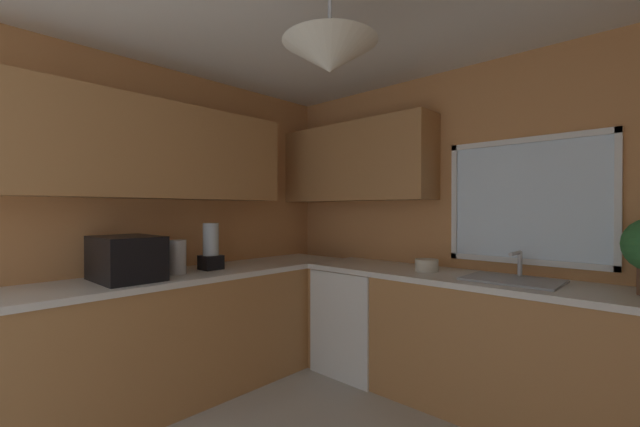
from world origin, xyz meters
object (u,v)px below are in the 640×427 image
object	(u,v)px
dishwasher	(360,319)
blender_appliance	(211,249)
kettle	(177,257)
bowl	(427,265)
microwave	(126,258)
sink_assembly	(513,279)

from	to	relation	value
dishwasher	blender_appliance	world-z (taller)	blender_appliance
kettle	bowl	size ratio (longest dim) A/B	1.42
microwave	bowl	distance (m)	2.12
dishwasher	blender_appliance	distance (m)	1.38
microwave	kettle	world-z (taller)	microwave
microwave	blender_appliance	xyz separation A→B (m)	(0.00, 0.63, 0.02)
dishwasher	blender_appliance	bearing A→B (deg)	-122.51
sink_assembly	blender_appliance	world-z (taller)	blender_appliance
sink_assembly	blender_appliance	distance (m)	2.16
bowl	blender_appliance	size ratio (longest dim) A/B	0.48
dishwasher	sink_assembly	size ratio (longest dim) A/B	1.51
bowl	sink_assembly	bearing A→B (deg)	0.64
blender_appliance	bowl	bearing A→B (deg)	40.06
dishwasher	bowl	distance (m)	0.80
microwave	sink_assembly	size ratio (longest dim) A/B	0.84
sink_assembly	bowl	size ratio (longest dim) A/B	3.30
bowl	blender_appliance	xyz separation A→B (m)	(-1.27, -1.07, 0.12)
dishwasher	bowl	xyz separation A→B (m)	(0.61, 0.03, 0.52)
dishwasher	kettle	xyz separation A→B (m)	(-0.64, -1.32, 0.60)
kettle	blender_appliance	world-z (taller)	blender_appliance
bowl	blender_appliance	bearing A→B (deg)	-139.94
microwave	blender_appliance	world-z (taller)	blender_appliance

